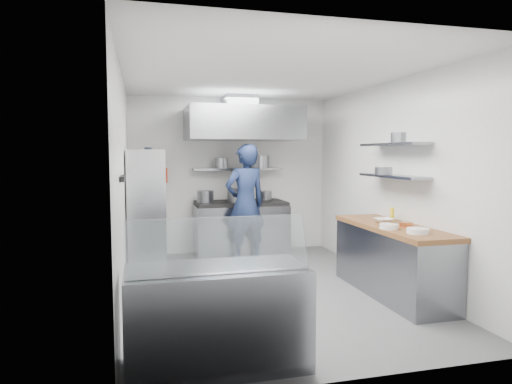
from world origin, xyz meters
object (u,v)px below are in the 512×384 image
object	(u,v)px
chef	(245,204)
gas_range	(241,230)
display_case	(217,317)
wire_rack	(146,216)

from	to	relation	value
chef	gas_range	bearing A→B (deg)	-109.11
chef	display_case	bearing A→B (deg)	58.55
wire_rack	display_case	bearing A→B (deg)	-79.32
gas_range	wire_rack	distance (m)	2.13
gas_range	wire_rack	xyz separation A→B (m)	(-1.63, -1.29, 0.48)
display_case	gas_range	bearing A→B (deg)	74.98
gas_range	wire_rack	world-z (taller)	wire_rack
gas_range	display_case	world-z (taller)	gas_range
chef	display_case	size ratio (longest dim) A/B	1.30
chef	display_case	xyz separation A→B (m)	(-1.06, -3.53, -0.55)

